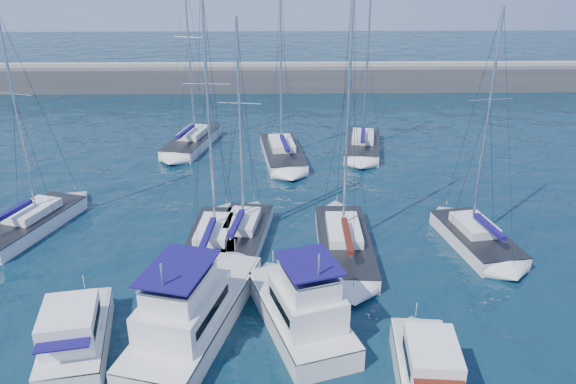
{
  "coord_description": "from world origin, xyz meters",
  "views": [
    {
      "loc": [
        0.98,
        -22.96,
        17.19
      ],
      "look_at": [
        1.59,
        9.82,
        3.0
      ],
      "focal_mm": 35.0,
      "sensor_mm": 36.0,
      "label": 1
    }
  ],
  "objects_px": {
    "motor_yacht_port_outer": "(75,337)",
    "motor_yacht_stbd_outer": "(427,373)",
    "sailboat_back_a": "(192,141)",
    "sailboat_back_c": "(362,146)",
    "sailboat_back_b": "(282,153)",
    "sailboat_mid_d": "(344,244)",
    "sailboat_mid_e": "(476,238)",
    "sailboat_mid_c": "(241,234)",
    "sailboat_mid_a": "(29,223)",
    "sailboat_mid_b": "(213,243)",
    "motor_yacht_port_inner": "(192,313)",
    "motor_yacht_stbd_inner": "(303,311)"
  },
  "relations": [
    {
      "from": "sailboat_mid_b",
      "to": "sailboat_back_a",
      "type": "distance_m",
      "value": 20.58
    },
    {
      "from": "sailboat_back_a",
      "to": "sailboat_mid_b",
      "type": "bearing_deg",
      "value": -65.95
    },
    {
      "from": "motor_yacht_stbd_inner",
      "to": "motor_yacht_stbd_outer",
      "type": "relative_size",
      "value": 1.35
    },
    {
      "from": "sailboat_mid_e",
      "to": "sailboat_back_a",
      "type": "height_order",
      "value": "sailboat_back_a"
    },
    {
      "from": "motor_yacht_port_outer",
      "to": "sailboat_back_c",
      "type": "relative_size",
      "value": 0.47
    },
    {
      "from": "sailboat_mid_e",
      "to": "sailboat_mid_d",
      "type": "bearing_deg",
      "value": 174.09
    },
    {
      "from": "sailboat_back_c",
      "to": "sailboat_mid_c",
      "type": "bearing_deg",
      "value": -110.92
    },
    {
      "from": "motor_yacht_port_outer",
      "to": "sailboat_mid_c",
      "type": "bearing_deg",
      "value": 46.36
    },
    {
      "from": "sailboat_mid_a",
      "to": "sailboat_back_b",
      "type": "xyz_separation_m",
      "value": [
        16.92,
        13.73,
        0.01
      ]
    },
    {
      "from": "sailboat_mid_a",
      "to": "sailboat_mid_b",
      "type": "bearing_deg",
      "value": 4.7
    },
    {
      "from": "motor_yacht_port_outer",
      "to": "sailboat_mid_b",
      "type": "height_order",
      "value": "sailboat_mid_b"
    },
    {
      "from": "sailboat_mid_e",
      "to": "sailboat_mid_c",
      "type": "bearing_deg",
      "value": 166.75
    },
    {
      "from": "sailboat_back_c",
      "to": "motor_yacht_stbd_inner",
      "type": "bearing_deg",
      "value": -94.74
    },
    {
      "from": "sailboat_mid_b",
      "to": "sailboat_mid_a",
      "type": "bearing_deg",
      "value": 170.58
    },
    {
      "from": "sailboat_mid_b",
      "to": "sailboat_back_c",
      "type": "distance_m",
      "value": 22.11
    },
    {
      "from": "sailboat_back_c",
      "to": "sailboat_mid_d",
      "type": "bearing_deg",
      "value": -92.02
    },
    {
      "from": "motor_yacht_port_inner",
      "to": "sailboat_back_b",
      "type": "relative_size",
      "value": 0.68
    },
    {
      "from": "sailboat_mid_d",
      "to": "sailboat_back_c",
      "type": "relative_size",
      "value": 1.23
    },
    {
      "from": "motor_yacht_stbd_inner",
      "to": "sailboat_mid_d",
      "type": "xyz_separation_m",
      "value": [
        2.89,
        7.76,
        -0.59
      ]
    },
    {
      "from": "sailboat_back_c",
      "to": "motor_yacht_port_inner",
      "type": "bearing_deg",
      "value": -104.85
    },
    {
      "from": "sailboat_back_b",
      "to": "sailboat_mid_d",
      "type": "bearing_deg",
      "value": -84.68
    },
    {
      "from": "sailboat_mid_a",
      "to": "sailboat_back_c",
      "type": "relative_size",
      "value": 1.0
    },
    {
      "from": "motor_yacht_port_outer",
      "to": "sailboat_mid_d",
      "type": "relative_size",
      "value": 0.39
    },
    {
      "from": "sailboat_mid_b",
      "to": "sailboat_back_c",
      "type": "relative_size",
      "value": 1.14
    },
    {
      "from": "sailboat_back_b",
      "to": "sailboat_mid_e",
      "type": "bearing_deg",
      "value": -60.39
    },
    {
      "from": "motor_yacht_stbd_inner",
      "to": "sailboat_mid_e",
      "type": "relative_size",
      "value": 0.59
    },
    {
      "from": "sailboat_mid_d",
      "to": "sailboat_back_c",
      "type": "xyz_separation_m",
      "value": [
        3.8,
        18.88,
        -0.02
      ]
    },
    {
      "from": "sailboat_mid_a",
      "to": "sailboat_back_b",
      "type": "distance_m",
      "value": 21.79
    },
    {
      "from": "sailboat_mid_b",
      "to": "sailboat_mid_e",
      "type": "xyz_separation_m",
      "value": [
        16.47,
        0.4,
        -0.0
      ]
    },
    {
      "from": "sailboat_back_a",
      "to": "sailboat_back_c",
      "type": "relative_size",
      "value": 1.11
    },
    {
      "from": "motor_yacht_stbd_outer",
      "to": "sailboat_mid_b",
      "type": "distance_m",
      "value": 15.91
    },
    {
      "from": "sailboat_mid_b",
      "to": "sailboat_mid_d",
      "type": "distance_m",
      "value": 8.07
    },
    {
      "from": "motor_yacht_stbd_outer",
      "to": "sailboat_mid_c",
      "type": "height_order",
      "value": "sailboat_mid_c"
    },
    {
      "from": "motor_yacht_port_outer",
      "to": "sailboat_back_c",
      "type": "height_order",
      "value": "sailboat_back_c"
    },
    {
      "from": "motor_yacht_port_inner",
      "to": "motor_yacht_stbd_outer",
      "type": "relative_size",
      "value": 1.74
    },
    {
      "from": "motor_yacht_stbd_outer",
      "to": "motor_yacht_stbd_inner",
      "type": "bearing_deg",
      "value": 145.26
    },
    {
      "from": "sailboat_back_b",
      "to": "motor_yacht_stbd_outer",
      "type": "bearing_deg",
      "value": -85.47
    },
    {
      "from": "sailboat_back_b",
      "to": "sailboat_back_c",
      "type": "bearing_deg",
      "value": 7.76
    },
    {
      "from": "sailboat_back_c",
      "to": "sailboat_back_b",
      "type": "bearing_deg",
      "value": -156.09
    },
    {
      "from": "motor_yacht_stbd_outer",
      "to": "sailboat_mid_a",
      "type": "distance_m",
      "value": 27.32
    },
    {
      "from": "motor_yacht_port_outer",
      "to": "sailboat_mid_b",
      "type": "xyz_separation_m",
      "value": [
        5.29,
        9.53,
        -0.41
      ]
    },
    {
      "from": "sailboat_mid_e",
      "to": "sailboat_back_a",
      "type": "bearing_deg",
      "value": 125.96
    },
    {
      "from": "sailboat_back_a",
      "to": "sailboat_back_c",
      "type": "distance_m",
      "value": 16.04
    },
    {
      "from": "motor_yacht_stbd_outer",
      "to": "sailboat_mid_a",
      "type": "xyz_separation_m",
      "value": [
        -22.71,
        15.19,
        -0.43
      ]
    },
    {
      "from": "motor_yacht_port_outer",
      "to": "sailboat_mid_a",
      "type": "height_order",
      "value": "sailboat_mid_a"
    },
    {
      "from": "motor_yacht_port_inner",
      "to": "motor_yacht_stbd_inner",
      "type": "distance_m",
      "value": 5.34
    },
    {
      "from": "sailboat_mid_d",
      "to": "sailboat_back_b",
      "type": "xyz_separation_m",
      "value": [
        -3.64,
        16.95,
        -0.01
      ]
    },
    {
      "from": "sailboat_mid_c",
      "to": "sailboat_back_a",
      "type": "bearing_deg",
      "value": 115.21
    },
    {
      "from": "sailboat_back_a",
      "to": "sailboat_back_c",
      "type": "height_order",
      "value": "sailboat_back_a"
    },
    {
      "from": "motor_yacht_port_outer",
      "to": "motor_yacht_stbd_outer",
      "type": "height_order",
      "value": "same"
    }
  ]
}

